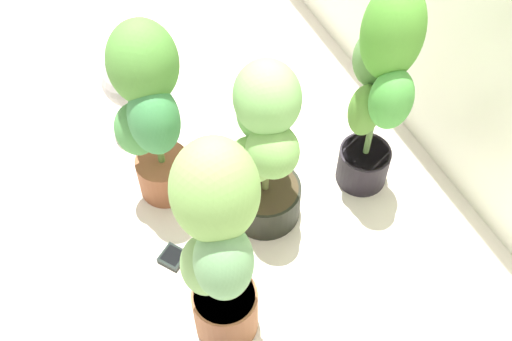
% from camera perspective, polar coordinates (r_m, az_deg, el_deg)
% --- Properties ---
extents(ground_plane, '(8.00, 8.00, 0.00)m').
position_cam_1_polar(ground_plane, '(2.26, -2.37, -5.87)').
color(ground_plane, silver).
rests_on(ground_plane, ground).
extents(potted_plant_front_right, '(0.38, 0.26, 0.91)m').
position_cam_1_polar(potted_plant_front_right, '(1.64, -3.51, -6.42)').
color(potted_plant_front_right, brown).
rests_on(potted_plant_front_right, ground).
extents(potted_plant_center, '(0.37, 0.31, 0.73)m').
position_cam_1_polar(potted_plant_center, '(2.00, 0.82, 2.17)').
color(potted_plant_center, black).
rests_on(potted_plant_center, ground).
extents(potted_plant_front_left, '(0.38, 0.28, 0.78)m').
position_cam_1_polar(potted_plant_front_left, '(2.04, -9.66, 5.97)').
color(potted_plant_front_left, brown).
rests_on(potted_plant_front_left, ground).
extents(potted_plant_back_center, '(0.34, 0.26, 0.88)m').
position_cam_1_polar(potted_plant_back_center, '(2.05, 11.19, 7.77)').
color(potted_plant_back_center, black).
rests_on(potted_plant_back_center, ground).
extents(hygrometer_box, '(0.11, 0.11, 0.03)m').
position_cam_1_polar(hygrometer_box, '(2.22, -7.52, -7.74)').
color(hygrometer_box, black).
rests_on(hygrometer_box, ground).
extents(floor_fan, '(0.28, 0.28, 0.37)m').
position_cam_1_polar(floor_fan, '(2.43, -11.33, 7.64)').
color(floor_fan, '#252628').
rests_on(floor_fan, ground).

